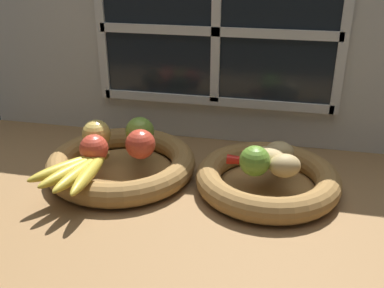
{
  "coord_description": "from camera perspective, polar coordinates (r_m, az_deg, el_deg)",
  "views": [
    {
      "loc": [
        19.03,
        -86.26,
        51.37
      ],
      "look_at": [
        -0.82,
        2.64,
        9.8
      ],
      "focal_mm": 40.77,
      "sensor_mm": 36.0,
      "label": 1
    }
  ],
  "objects": [
    {
      "name": "chili_pepper",
      "position": [
        0.99,
        8.62,
        -2.38
      ],
      "size": [
        14.06,
        2.49,
        2.3
      ],
      "primitive_type": "cone",
      "rotation": [
        0.0,
        1.57,
        -0.01
      ],
      "color": "red",
      "rests_on": "fruit_bowl_right"
    },
    {
      "name": "potato_back",
      "position": [
        1.03,
        11.41,
        -0.85
      ],
      "size": [
        7.27,
        6.32,
        4.26
      ],
      "primitive_type": "ellipsoid",
      "rotation": [
        0.0,
        0.0,
        6.13
      ],
      "color": "tan",
      "rests_on": "fruit_bowl_right"
    },
    {
      "name": "back_wall",
      "position": [
        1.2,
        3.3,
        13.2
      ],
      "size": [
        140.0,
        4.6,
        55.0
      ],
      "color": "silver",
      "rests_on": "ground_plane"
    },
    {
      "name": "fruit_bowl_right",
      "position": [
        1.01,
        9.82,
        -4.55
      ],
      "size": [
        32.93,
        32.93,
        5.8
      ],
      "color": "olive",
      "rests_on": "ground_plane"
    },
    {
      "name": "apple_golden_left",
      "position": [
        1.09,
        -12.4,
        1.3
      ],
      "size": [
        7.02,
        7.02,
        7.02
      ],
      "primitive_type": "sphere",
      "color": "#DBB756",
      "rests_on": "fruit_bowl_left"
    },
    {
      "name": "potato_large",
      "position": [
        0.99,
        10.04,
        -1.78
      ],
      "size": [
        9.56,
        8.12,
        4.78
      ],
      "primitive_type": "ellipsoid",
      "rotation": [
        0.0,
        0.0,
        2.81
      ],
      "color": "tan",
      "rests_on": "fruit_bowl_right"
    },
    {
      "name": "potato_small",
      "position": [
        0.96,
        12.03,
        -2.79
      ],
      "size": [
        7.97,
        6.9,
        5.14
      ],
      "primitive_type": "ellipsoid",
      "rotation": [
        0.0,
        0.0,
        0.24
      ],
      "color": "tan",
      "rests_on": "fruit_bowl_right"
    },
    {
      "name": "lime_near",
      "position": [
        0.95,
        8.21,
        -2.21
      ],
      "size": [
        6.73,
        6.73,
        6.73
      ],
      "primitive_type": "sphere",
      "color": "olive",
      "rests_on": "fruit_bowl_right"
    },
    {
      "name": "apple_green_back",
      "position": [
        1.09,
        -6.84,
        1.66
      ],
      "size": [
        7.19,
        7.19,
        7.19
      ],
      "primitive_type": "sphere",
      "color": "#7AA338",
      "rests_on": "fruit_bowl_left"
    },
    {
      "name": "banana_bunch_front",
      "position": [
        0.97,
        -14.66,
        -3.3
      ],
      "size": [
        14.06,
        19.93,
        2.83
      ],
      "color": "gold",
      "rests_on": "fruit_bowl_left"
    },
    {
      "name": "ground_plane",
      "position": [
        1.03,
        0.13,
        -6.37
      ],
      "size": [
        140.0,
        90.0,
        3.0
      ],
      "primitive_type": "cube",
      "color": "olive"
    },
    {
      "name": "apple_red_front",
      "position": [
        1.02,
        -12.7,
        -0.58
      ],
      "size": [
        6.58,
        6.58,
        6.58
      ],
      "primitive_type": "sphere",
      "color": "#CC422D",
      "rests_on": "fruit_bowl_left"
    },
    {
      "name": "fruit_bowl_left",
      "position": [
        1.08,
        -9.19,
        -2.57
      ],
      "size": [
        36.21,
        36.21,
        5.8
      ],
      "color": "olive",
      "rests_on": "ground_plane"
    },
    {
      "name": "apple_red_right",
      "position": [
        1.02,
        -6.77,
        -0.02
      ],
      "size": [
        7.05,
        7.05,
        7.05
      ],
      "primitive_type": "sphere",
      "color": "#CC422D",
      "rests_on": "fruit_bowl_left"
    }
  ]
}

